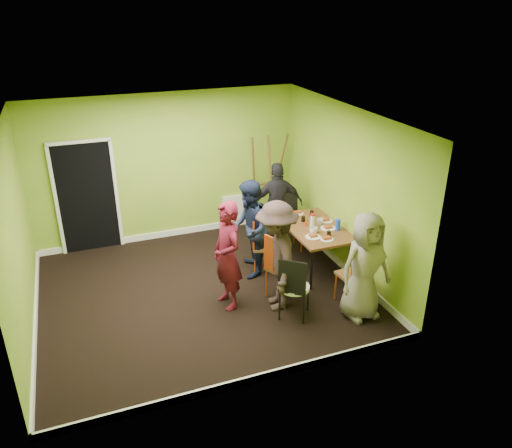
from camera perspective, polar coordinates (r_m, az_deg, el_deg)
The scene contains 28 objects.
ground at distance 8.13m, azimuth -6.12°, elevation -7.72°, with size 5.00×5.00×0.00m, color black.
room_walls at distance 7.69m, azimuth -6.70°, elevation -1.35°, with size 5.04×4.54×2.82m.
dining_table at distance 8.58m, azimuth 6.71°, elevation -0.66°, with size 0.90×1.50×0.75m.
chair_left_far at distance 8.42m, azimuth 0.51°, elevation -1.95°, with size 0.54×0.54×1.01m.
chair_left_near at distance 7.63m, azimuth 2.78°, elevation -4.60°, with size 0.59×0.59×1.09m.
chair_back_end at distance 9.24m, azimuth 3.47°, elevation 1.70°, with size 0.44×0.52×1.05m.
chair_front_end at distance 7.63m, azimuth 11.49°, elevation -5.43°, with size 0.46×0.46×1.02m.
chair_bentwood at distance 7.21m, azimuth 4.34°, elevation -6.98°, with size 0.55×0.55×1.01m.
easel at distance 10.00m, azimuth 1.32°, elevation 4.86°, with size 0.77×0.73×1.93m.
plate_near_left at distance 8.80m, azimuth 3.54°, elevation 0.58°, with size 0.26×0.26×0.01m, color white.
plate_near_right at distance 8.18m, azimuth 6.54°, elevation -1.46°, with size 0.25×0.25×0.01m, color white.
plate_far_back at distance 9.04m, azimuth 4.80°, elevation 1.23°, with size 0.21×0.21×0.01m, color white.
plate_far_front at distance 8.13m, azimuth 8.08°, elevation -1.72°, with size 0.22×0.22×0.01m, color white.
plate_wall_back at distance 8.80m, azimuth 7.95°, elevation 0.39°, with size 0.25×0.25×0.01m, color white.
plate_wall_front at distance 8.52m, azimuth 8.22°, elevation -0.47°, with size 0.26×0.26×0.01m, color white.
thermos at distance 8.49m, azimuth 6.46°, elevation 0.30°, with size 0.08×0.08×0.22m, color white.
blue_bottle at distance 8.45m, azimuth 9.35°, elevation -0.09°, with size 0.08×0.08×0.19m, color blue.
orange_bottle at distance 8.57m, azimuth 5.72°, elevation 0.06°, with size 0.04×0.04×0.08m, color #D04713.
glass_mid at distance 8.71m, azimuth 5.41°, elevation 0.57°, with size 0.07×0.07×0.10m, color black.
glass_back at distance 8.96m, azimuth 6.39°, elevation 1.24°, with size 0.07×0.07×0.10m, color black.
glass_front at distance 8.23m, azimuth 8.32°, elevation -1.10°, with size 0.07×0.07×0.09m, color black.
cup_a at distance 8.30m, azimuth 6.61°, elevation -0.72°, with size 0.14×0.14×0.11m, color white.
cup_b at distance 8.63m, azimuth 7.31°, elevation 0.24°, with size 0.11×0.11×0.10m, color white.
person_standing at distance 7.37m, azimuth -3.29°, elevation -3.64°, with size 0.62×0.40×1.69m, color #580F20.
person_left_far at distance 8.23m, azimuth -0.75°, elevation -0.58°, with size 0.81×0.63×1.66m, color #161E38.
person_left_near at distance 7.33m, azimuth 2.36°, elevation -3.71°, with size 1.10×0.63×1.71m, color #312220.
person_back_end at distance 9.27m, azimuth 2.50°, elevation 2.22°, with size 0.94×0.39×1.61m, color black.
person_front_end at distance 7.30m, azimuth 12.33°, elevation -4.76°, with size 0.80×0.52×1.64m, color gray.
Camera 1 is at (-1.64, -6.69, 4.32)m, focal length 35.00 mm.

